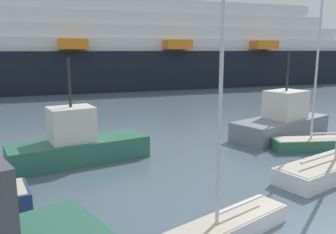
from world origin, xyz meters
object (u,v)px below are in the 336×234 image
sailboat_0 (317,142)px  sailboat_3 (330,166)px  fishing_boat_2 (282,121)px  cruise_ship (69,50)px  fishing_boat_3 (78,144)px  sailboat_2 (225,225)px

sailboat_0 → sailboat_3: bearing=68.0°
sailboat_3 → fishing_boat_2: size_ratio=1.18×
cruise_ship → fishing_boat_3: bearing=-93.0°
sailboat_2 → fishing_boat_2: bearing=-152.8°
fishing_boat_3 → cruise_ship: bearing=-104.0°
fishing_boat_2 → sailboat_3: bearing=-130.0°
sailboat_0 → fishing_boat_3: (-14.98, 2.42, 0.55)m
fishing_boat_2 → fishing_boat_3: fishing_boat_2 is taller
sailboat_3 → sailboat_2: bearing=-171.8°
sailboat_3 → fishing_boat_3: size_ratio=1.28×
sailboat_3 → fishing_boat_3: 13.80m
sailboat_2 → cruise_ship: size_ratio=0.08×
sailboat_2 → fishing_boat_2: sailboat_2 is taller
fishing_boat_2 → cruise_ship: bearing=89.7°
fishing_boat_3 → cruise_ship: 40.14m
fishing_boat_2 → cruise_ship: size_ratio=0.08×
sailboat_0 → cruise_ship: 44.63m
fishing_boat_2 → sailboat_2: bearing=-152.9°
fishing_boat_3 → fishing_boat_2: bearing=173.8°
sailboat_0 → cruise_ship: (-13.39, 42.17, 5.85)m
sailboat_0 → fishing_boat_2: (0.13, 3.90, 0.63)m
sailboat_0 → fishing_boat_3: size_ratio=1.28×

